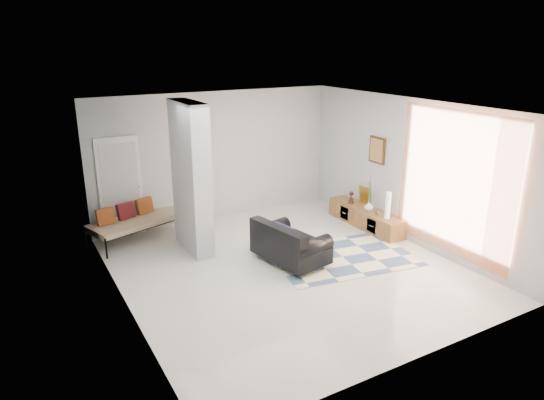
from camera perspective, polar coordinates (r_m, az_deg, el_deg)
floor at (r=8.61m, az=1.73°, el=-7.98°), size 6.00×6.00×0.00m
ceiling at (r=7.79m, az=1.92°, el=10.84°), size 6.00×6.00×0.00m
wall_back at (r=10.68m, az=-6.60°, el=5.10°), size 6.00×0.00×6.00m
wall_front at (r=5.91m, az=17.21°, el=-6.60°), size 6.00×0.00×6.00m
wall_left at (r=7.13m, az=-17.45°, el=-2.31°), size 0.00×6.00×6.00m
wall_right at (r=9.76m, az=15.79°, el=3.28°), size 0.00×6.00×6.00m
partition_column at (r=9.02m, az=-9.51°, el=2.54°), size 0.35×1.20×2.80m
hallway_door at (r=10.13m, az=-17.40°, el=1.44°), size 0.85×0.06×2.04m
curtain at (r=8.94m, az=20.61°, el=1.80°), size 0.00×2.55×2.55m
wall_art at (r=10.31m, az=12.27°, el=5.76°), size 0.04×0.45×0.55m
media_console at (r=10.58m, az=10.93°, el=-2.00°), size 0.45×2.03×0.80m
loveseat at (r=8.64m, az=1.91°, el=-5.21°), size 1.04×1.50×0.76m
daybed at (r=10.03m, az=-15.70°, el=-2.23°), size 2.04×1.34×0.77m
area_rug at (r=9.09m, az=8.28°, el=-6.65°), size 2.78×2.07×0.01m
cylinder_lamp at (r=9.94m, az=13.50°, el=-0.62°), size 0.10×0.10×0.55m
bronze_figurine at (r=10.77m, az=9.30°, el=0.30°), size 0.15×0.15×0.27m
vase at (r=10.35m, az=11.31°, el=-0.73°), size 0.20×0.20×0.20m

